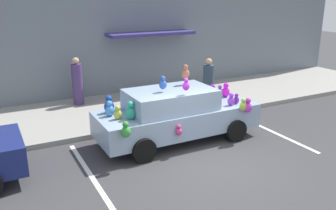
# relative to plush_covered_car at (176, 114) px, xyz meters

# --- Properties ---
(ground_plane) EXTENTS (60.00, 60.00, 0.00)m
(ground_plane) POSITION_rel_plush_covered_car_xyz_m (-0.02, -1.79, -0.81)
(ground_plane) COLOR #38383A
(sidewalk) EXTENTS (24.00, 4.00, 0.15)m
(sidewalk) POSITION_rel_plush_covered_car_xyz_m (-0.02, 3.21, -0.73)
(sidewalk) COLOR gray
(sidewalk) RESTS_ON ground
(storefront_building) EXTENTS (24.00, 1.25, 6.40)m
(storefront_building) POSITION_rel_plush_covered_car_xyz_m (-0.01, 5.36, 2.39)
(storefront_building) COLOR slate
(storefront_building) RESTS_ON ground
(parking_stripe_front) EXTENTS (0.12, 3.60, 0.01)m
(parking_stripe_front) POSITION_rel_plush_covered_car_xyz_m (2.97, -0.79, -0.80)
(parking_stripe_front) COLOR silver
(parking_stripe_front) RESTS_ON ground
(parking_stripe_rear) EXTENTS (0.12, 3.60, 0.01)m
(parking_stripe_rear) POSITION_rel_plush_covered_car_xyz_m (-2.80, -0.79, -0.80)
(parking_stripe_rear) COLOR silver
(parking_stripe_rear) RESTS_ON ground
(plush_covered_car) EXTENTS (4.68, 2.01, 2.14)m
(plush_covered_car) POSITION_rel_plush_covered_car_xyz_m (0.00, 0.00, 0.00)
(plush_covered_car) COLOR #8EA5BE
(plush_covered_car) RESTS_ON ground
(teddy_bear_on_sidewalk) EXTENTS (0.40, 0.33, 0.76)m
(teddy_bear_on_sidewalk) POSITION_rel_plush_covered_car_xyz_m (2.29, 1.64, -0.31)
(teddy_bear_on_sidewalk) COLOR brown
(teddy_bear_on_sidewalk) RESTS_ON sidewalk
(pedestrian_near_shopfront) EXTENTS (0.38, 0.38, 1.75)m
(pedestrian_near_shopfront) POSITION_rel_plush_covered_car_xyz_m (-1.73, 4.36, 0.15)
(pedestrian_near_shopfront) COLOR #433162
(pedestrian_near_shopfront) RESTS_ON sidewalk
(pedestrian_walking_past) EXTENTS (0.39, 0.39, 1.73)m
(pedestrian_walking_past) POSITION_rel_plush_covered_car_xyz_m (2.48, 2.08, 0.14)
(pedestrian_walking_past) COLOR #30424F
(pedestrian_walking_past) RESTS_ON sidewalk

